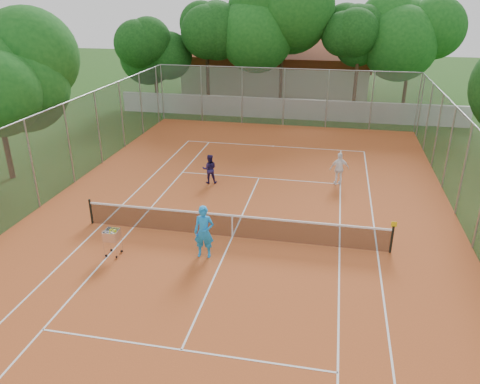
% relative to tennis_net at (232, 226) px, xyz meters
% --- Properties ---
extents(ground, '(120.00, 120.00, 0.00)m').
position_rel_tennis_net_xyz_m(ground, '(0.00, 0.00, -0.51)').
color(ground, '#1A3D10').
rests_on(ground, ground).
extents(court_pad, '(18.00, 34.00, 0.02)m').
position_rel_tennis_net_xyz_m(court_pad, '(0.00, 0.00, -0.50)').
color(court_pad, '#B25122').
rests_on(court_pad, ground).
extents(court_lines, '(10.98, 23.78, 0.01)m').
position_rel_tennis_net_xyz_m(court_lines, '(0.00, 0.00, -0.49)').
color(court_lines, white).
rests_on(court_lines, court_pad).
extents(tennis_net, '(11.88, 0.10, 0.98)m').
position_rel_tennis_net_xyz_m(tennis_net, '(0.00, 0.00, 0.00)').
color(tennis_net, black).
rests_on(tennis_net, court_pad).
extents(perimeter_fence, '(18.00, 34.00, 4.00)m').
position_rel_tennis_net_xyz_m(perimeter_fence, '(0.00, 0.00, 1.49)').
color(perimeter_fence, slate).
rests_on(perimeter_fence, ground).
extents(boundary_wall, '(26.00, 0.30, 1.50)m').
position_rel_tennis_net_xyz_m(boundary_wall, '(0.00, 19.00, 0.24)').
color(boundary_wall, silver).
rests_on(boundary_wall, ground).
extents(clubhouse, '(16.40, 9.00, 4.40)m').
position_rel_tennis_net_xyz_m(clubhouse, '(-2.00, 29.00, 1.69)').
color(clubhouse, beige).
rests_on(clubhouse, ground).
extents(tropical_trees, '(29.00, 19.00, 10.00)m').
position_rel_tennis_net_xyz_m(tropical_trees, '(0.00, 22.00, 4.49)').
color(tropical_trees, '#0D3710').
rests_on(tropical_trees, ground).
extents(player_near, '(0.75, 0.53, 1.96)m').
position_rel_tennis_net_xyz_m(player_near, '(-0.68, -1.58, 0.49)').
color(player_near, '#1B8FE9').
rests_on(player_near, court_pad).
extents(player_far_left, '(0.83, 0.72, 1.48)m').
position_rel_tennis_net_xyz_m(player_far_left, '(-2.31, 5.29, 0.25)').
color(player_far_left, '#22194C').
rests_on(player_far_left, court_pad).
extents(player_far_right, '(1.03, 0.64, 1.63)m').
position_rel_tennis_net_xyz_m(player_far_right, '(4.00, 6.37, 0.33)').
color(player_far_right, white).
rests_on(player_far_right, court_pad).
extents(ball_hopper, '(0.62, 0.62, 1.10)m').
position_rel_tennis_net_xyz_m(ball_hopper, '(-3.94, -2.18, 0.06)').
color(ball_hopper, silver).
rests_on(ball_hopper, court_pad).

